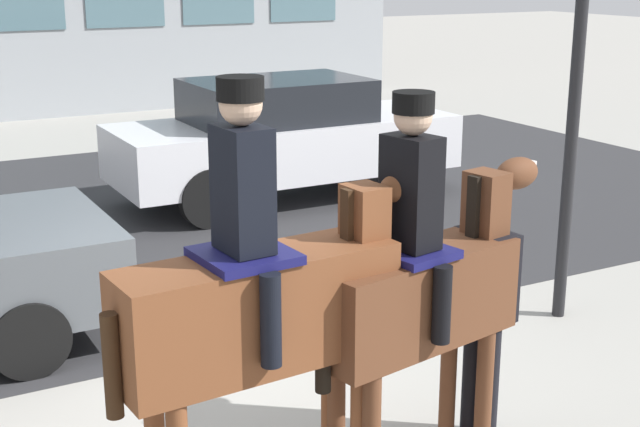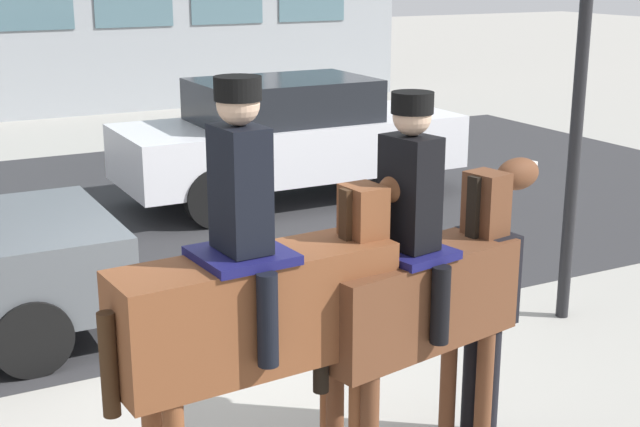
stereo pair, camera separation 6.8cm
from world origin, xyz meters
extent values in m
plane|color=#9E9B93|center=(0.00, 0.00, 0.00)|extent=(80.00, 80.00, 0.00)
cube|color=#2D2D30|center=(0.00, 4.75, 0.00)|extent=(19.07, 8.50, 0.01)
cube|color=brown|center=(-0.55, -1.79, 1.30)|extent=(1.59, 0.55, 0.62)
cylinder|color=brown|center=(0.00, -1.60, 0.50)|extent=(0.11, 0.11, 0.99)
cube|color=brown|center=(0.14, -1.74, 1.65)|extent=(0.22, 0.26, 0.51)
cube|color=#382314|center=(0.02, -1.75, 1.67)|extent=(0.05, 0.08, 0.46)
ellipsoid|color=brown|center=(0.41, -1.72, 1.86)|extent=(0.32, 0.22, 0.18)
cube|color=silver|center=(0.50, -1.72, 1.88)|extent=(0.11, 0.06, 0.07)
cylinder|color=#382314|center=(-1.37, -1.85, 1.20)|extent=(0.09, 0.09, 0.55)
cube|color=#14144C|center=(-0.63, -1.80, 1.63)|extent=(0.50, 0.51, 0.05)
cube|color=black|center=(-0.63, -1.80, 1.99)|extent=(0.24, 0.34, 0.65)
sphere|color=#D1A889|center=(-0.63, -1.80, 2.43)|extent=(0.22, 0.22, 0.22)
cylinder|color=black|center=(-0.63, -1.80, 2.50)|extent=(0.24, 0.24, 0.12)
cylinder|color=black|center=(-0.65, -1.53, 1.36)|extent=(0.11, 0.11, 0.50)
cylinder|color=black|center=(-0.61, -2.07, 1.36)|extent=(0.11, 0.11, 0.50)
cube|color=#59331E|center=(0.50, -1.75, 1.17)|extent=(1.42, 0.69, 0.58)
cylinder|color=#59331E|center=(0.96, -1.50, 0.44)|extent=(0.11, 0.11, 0.88)
cylinder|color=#59331E|center=(1.01, -1.81, 0.44)|extent=(0.11, 0.11, 0.88)
cylinder|color=#59331E|center=(-0.01, -1.69, 0.44)|extent=(0.11, 0.11, 0.88)
cube|color=#59331E|center=(1.09, -1.63, 1.56)|extent=(0.24, 0.28, 0.60)
cube|color=black|center=(0.97, -1.66, 1.58)|extent=(0.05, 0.09, 0.54)
ellipsoid|color=#59331E|center=(1.38, -1.58, 1.80)|extent=(0.38, 0.26, 0.21)
cube|color=silver|center=(1.48, -1.56, 1.82)|extent=(0.13, 0.07, 0.08)
cylinder|color=black|center=(-0.21, -1.88, 1.07)|extent=(0.09, 0.09, 0.55)
cube|color=#14144C|center=(0.44, -1.76, 1.48)|extent=(0.49, 0.55, 0.05)
cube|color=black|center=(0.44, -1.76, 1.84)|extent=(0.28, 0.36, 0.66)
sphere|color=#D1A889|center=(0.44, -1.76, 2.27)|extent=(0.22, 0.22, 0.22)
cylinder|color=black|center=(0.44, -1.76, 2.35)|extent=(0.24, 0.24, 0.12)
cylinder|color=black|center=(0.38, -1.49, 1.23)|extent=(0.11, 0.11, 0.46)
cylinder|color=black|center=(0.49, -2.03, 1.23)|extent=(0.11, 0.11, 0.46)
cylinder|color=black|center=(1.16, -1.68, 0.44)|extent=(0.13, 0.13, 0.88)
cylinder|color=black|center=(1.14, -1.52, 0.44)|extent=(0.13, 0.13, 0.88)
cube|color=black|center=(1.15, -1.60, 1.17)|extent=(0.26, 0.42, 0.58)
sphere|color=#D1A889|center=(1.15, -1.60, 1.56)|extent=(0.20, 0.20, 0.20)
cube|color=black|center=(0.89, -1.81, 1.33)|extent=(0.56, 0.15, 0.09)
cone|color=orange|center=(0.55, -1.85, 1.33)|extent=(0.18, 0.06, 0.04)
cylinder|color=black|center=(-1.32, 0.81, 0.31)|extent=(0.62, 0.23, 0.62)
cube|color=silver|center=(2.82, 4.70, 0.72)|extent=(4.60, 1.73, 0.71)
cube|color=black|center=(2.71, 4.70, 1.36)|extent=(2.30, 1.52, 0.55)
cylinder|color=black|center=(4.25, 3.91, 0.37)|extent=(0.73, 0.21, 0.73)
cylinder|color=black|center=(4.25, 5.50, 0.37)|extent=(0.73, 0.21, 0.73)
cylinder|color=black|center=(1.40, 3.91, 0.37)|extent=(0.73, 0.21, 0.73)
cylinder|color=black|center=(1.40, 5.50, 0.37)|extent=(0.73, 0.21, 0.73)
cylinder|color=black|center=(3.15, -0.23, 1.73)|extent=(0.11, 0.11, 3.46)
camera|label=1|loc=(-2.38, -5.85, 3.10)|focal=50.00mm
camera|label=2|loc=(-2.32, -5.88, 3.10)|focal=50.00mm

